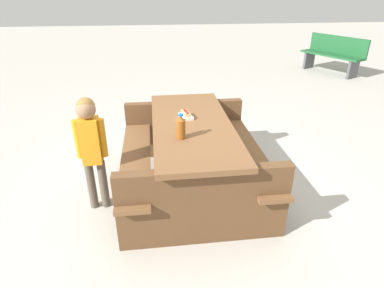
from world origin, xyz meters
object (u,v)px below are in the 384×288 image
at_px(soda_bottle, 181,127).
at_px(hotdog_tray, 186,115).
at_px(park_bench_near, 333,54).
at_px(child_in_coat, 91,141).
at_px(picnic_table, 192,151).

height_order(soda_bottle, hotdog_tray, soda_bottle).
xyz_separation_m(soda_bottle, park_bench_near, (4.85, -4.04, -0.40)).
distance_m(soda_bottle, child_in_coat, 0.82).
relative_size(picnic_table, park_bench_near, 1.20).
xyz_separation_m(soda_bottle, child_in_coat, (0.11, 0.80, -0.15)).
height_order(soda_bottle, park_bench_near, soda_bottle).
bearing_deg(child_in_coat, park_bench_near, -45.58).
relative_size(picnic_table, child_in_coat, 1.64).
bearing_deg(park_bench_near, picnic_table, 139.24).
relative_size(child_in_coat, park_bench_near, 0.73).
bearing_deg(picnic_table, child_in_coat, 102.47).
xyz_separation_m(picnic_table, park_bench_near, (4.54, -3.91, 0.00)).
bearing_deg(hotdog_tray, park_bench_near, -42.02).
bearing_deg(picnic_table, hotdog_tray, 17.32).
bearing_deg(park_bench_near, hotdog_tray, 137.98).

